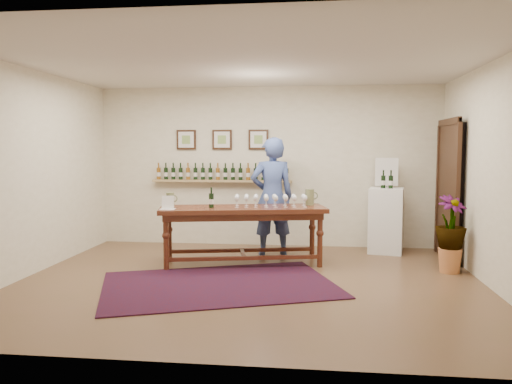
# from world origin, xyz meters

# --- Properties ---
(ground) EXTENTS (6.00, 6.00, 0.00)m
(ground) POSITION_xyz_m (0.00, 0.00, 0.00)
(ground) COLOR brown
(ground) RESTS_ON ground
(room_shell) EXTENTS (6.00, 6.00, 6.00)m
(room_shell) POSITION_xyz_m (2.11, 1.86, 1.12)
(room_shell) COLOR silver
(room_shell) RESTS_ON ground
(rug) EXTENTS (3.34, 2.77, 0.02)m
(rug) POSITION_xyz_m (-0.35, -0.20, 0.01)
(rug) COLOR #410B11
(rug) RESTS_ON ground
(tasting_table) EXTENTS (2.54, 1.26, 0.86)m
(tasting_table) POSITION_xyz_m (-0.22, 0.96, 0.73)
(tasting_table) COLOR #491712
(tasting_table) RESTS_ON ground
(table_glasses) EXTENTS (1.36, 0.48, 0.18)m
(table_glasses) POSITION_xyz_m (0.18, 1.08, 0.95)
(table_glasses) COLOR silver
(table_glasses) RESTS_ON tasting_table
(table_bottles) EXTENTS (0.35, 0.27, 0.33)m
(table_bottles) POSITION_xyz_m (-0.67, 0.86, 1.03)
(table_bottles) COLOR black
(table_bottles) RESTS_ON tasting_table
(pitcher_left) EXTENTS (0.18, 0.18, 0.22)m
(pitcher_left) POSITION_xyz_m (-1.28, 0.82, 0.97)
(pitcher_left) COLOR #656B42
(pitcher_left) RESTS_ON tasting_table
(pitcher_right) EXTENTS (0.19, 0.19, 0.24)m
(pitcher_right) POSITION_xyz_m (0.77, 1.34, 0.98)
(pitcher_right) COLOR #656B42
(pitcher_right) RESTS_ON tasting_table
(menu_card) EXTENTS (0.22, 0.17, 0.19)m
(menu_card) POSITION_xyz_m (-1.24, 0.58, 0.96)
(menu_card) COLOR silver
(menu_card) RESTS_ON tasting_table
(display_pedestal) EXTENTS (0.63, 0.63, 1.07)m
(display_pedestal) POSITION_xyz_m (2.02, 2.09, 0.54)
(display_pedestal) COLOR white
(display_pedestal) RESTS_ON ground
(pedestal_bottles) EXTENTS (0.31, 0.14, 0.30)m
(pedestal_bottles) POSITION_xyz_m (2.01, 2.02, 1.23)
(pedestal_bottles) COLOR black
(pedestal_bottles) RESTS_ON display_pedestal
(info_sign) EXTENTS (0.37, 0.09, 0.52)m
(info_sign) POSITION_xyz_m (2.04, 2.26, 1.33)
(info_sign) COLOR silver
(info_sign) RESTS_ON display_pedestal
(potted_plant) EXTENTS (0.67, 0.67, 0.93)m
(potted_plant) POSITION_xyz_m (2.72, 0.80, 0.54)
(potted_plant) COLOR #C07440
(potted_plant) RESTS_ON ground
(person) EXTENTS (0.78, 0.61, 1.90)m
(person) POSITION_xyz_m (0.16, 1.66, 0.95)
(person) COLOR #394D88
(person) RESTS_ON ground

